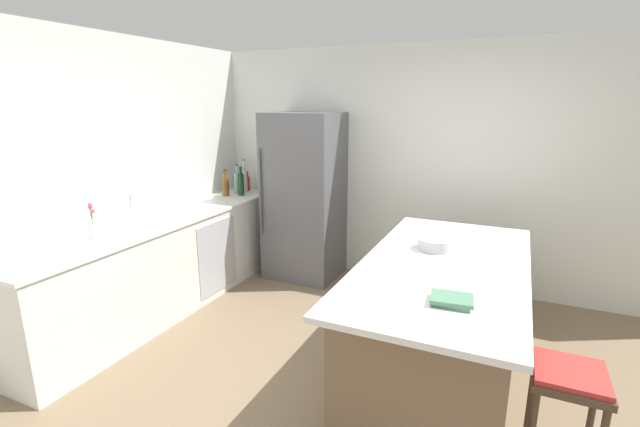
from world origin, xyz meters
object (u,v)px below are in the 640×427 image
gin_bottle (237,182)px  mixing_bowl (435,244)px  soda_bottle (244,180)px  whiskey_bottle (226,185)px  wine_bottle (241,184)px  sink_faucet (133,209)px  flower_vase (94,229)px  cookbook_stack (452,300)px  refrigerator (304,197)px  hot_sauce_bottle (248,183)px  kitchen_island (440,320)px  bar_stool (567,392)px

gin_bottle → mixing_bowl: (2.57, -1.09, -0.11)m
soda_bottle → whiskey_bottle: size_ratio=1.29×
wine_bottle → mixing_bowl: 2.65m
sink_faucet → flower_vase: bearing=-87.0°
cookbook_stack → flower_vase: bearing=-179.4°
whiskey_bottle → refrigerator: bearing=14.1°
soda_bottle → cookbook_stack: 3.48m
hot_sauce_bottle → whiskey_bottle: 0.38m
cookbook_stack → kitchen_island: bearing=102.2°
soda_bottle → hot_sauce_bottle: bearing=102.3°
refrigerator → bar_stool: (2.55, -2.11, -0.38)m
refrigerator → gin_bottle: bearing=-177.6°
whiskey_bottle → mixing_bowl: (2.61, -0.89, -0.10)m
sink_faucet → hot_sauce_bottle: 1.79m
gin_bottle → mixing_bowl: gin_bottle is taller
hot_sauce_bottle → mixing_bowl: hot_sauce_bottle is taller
sink_faucet → cookbook_stack: size_ratio=1.19×
bar_stool → cookbook_stack: 0.72m
sink_faucet → soda_bottle: (0.06, 1.69, -0.00)m
refrigerator → wine_bottle: (-0.77, -0.13, 0.12)m
hot_sauce_bottle → mixing_bowl: size_ratio=0.89×
flower_vase → soda_bottle: soda_bottle is taller
kitchen_island → gin_bottle: 3.07m
sink_faucet → cookbook_stack: (2.84, -0.40, -0.15)m
sink_faucet → flower_vase: size_ratio=0.98×
bar_stool → gin_bottle: 4.05m
bar_stool → mixing_bowl: 1.37m
cookbook_stack → mixing_bowl: bearing=105.5°
hot_sauce_bottle → gin_bottle: gin_bottle is taller
refrigerator → flower_vase: refrigerator is taller
kitchen_island → hot_sauce_bottle: hot_sauce_bottle is taller
refrigerator → hot_sauce_bottle: bearing=170.4°
hot_sauce_bottle → bar_stool: bearing=-33.4°
hot_sauce_bottle → whiskey_bottle: (-0.06, -0.38, 0.03)m
hot_sauce_bottle → sink_faucet: bearing=-91.1°
mixing_bowl → bar_stool: bearing=-48.5°
sink_faucet → hot_sauce_bottle: size_ratio=1.25×
sink_faucet → wine_bottle: bearing=85.1°
soda_bottle → sink_faucet: bearing=-91.9°
bar_stool → hot_sauce_bottle: 4.12m
flower_vase → sink_faucet: bearing=93.0°
hot_sauce_bottle → wine_bottle: wine_bottle is taller
gin_bottle → cookbook_stack: gin_bottle is taller
bar_stool → hot_sauce_bottle: (-3.42, 2.25, 0.45)m
refrigerator → gin_bottle: refrigerator is taller
kitchen_island → cookbook_stack: (0.14, -0.65, 0.47)m
whiskey_bottle → cookbook_stack: 3.39m
bar_stool → mixing_bowl: (-0.87, 0.98, 0.39)m
refrigerator → gin_bottle: 0.90m
sink_faucet → flower_vase: 0.44m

